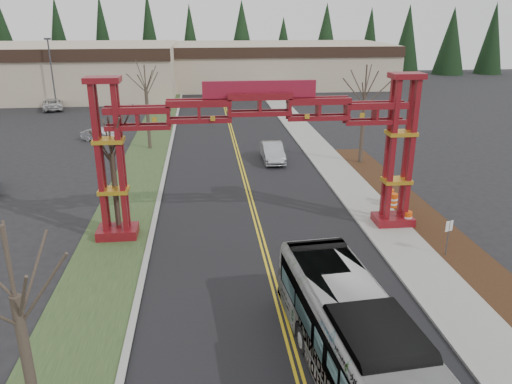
{
  "coord_description": "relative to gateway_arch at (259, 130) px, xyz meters",
  "views": [
    {
      "loc": [
        -3.01,
        -8.3,
        11.93
      ],
      "look_at": [
        -0.41,
        15.83,
        3.19
      ],
      "focal_mm": 35.0,
      "sensor_mm": 36.0,
      "label": 1
    }
  ],
  "objects": [
    {
      "name": "road",
      "position": [
        -0.0,
        7.0,
        -5.97
      ],
      "size": [
        12.0,
        110.0,
        0.02
      ],
      "primitive_type": "cube",
      "color": "black",
      "rests_on": "ground"
    },
    {
      "name": "lane_line_left",
      "position": [
        -0.12,
        7.0,
        -5.96
      ],
      "size": [
        0.12,
        100.0,
        0.01
      ],
      "primitive_type": "cube",
      "color": "gold",
      "rests_on": "road"
    },
    {
      "name": "lane_line_right",
      "position": [
        0.12,
        7.0,
        -5.96
      ],
      "size": [
        0.12,
        100.0,
        0.01
      ],
      "primitive_type": "cube",
      "color": "gold",
      "rests_on": "road"
    },
    {
      "name": "curb_right",
      "position": [
        6.15,
        7.0,
        -5.91
      ],
      "size": [
        0.3,
        110.0,
        0.15
      ],
      "primitive_type": "cube",
      "color": "#A2A19C",
      "rests_on": "ground"
    },
    {
      "name": "sidewalk_right",
      "position": [
        7.6,
        7.0,
        -5.91
      ],
      "size": [
        2.6,
        110.0,
        0.14
      ],
      "primitive_type": "cube",
      "color": "gray",
      "rests_on": "ground"
    },
    {
      "name": "landscape_strip",
      "position": [
        10.2,
        -8.0,
        -5.92
      ],
      "size": [
        2.6,
        50.0,
        0.12
      ],
      "primitive_type": "cube",
      "color": "#321B10",
      "rests_on": "ground"
    },
    {
      "name": "grass_median",
      "position": [
        -8.0,
        7.0,
        -5.94
      ],
      "size": [
        4.0,
        110.0,
        0.08
      ],
      "primitive_type": "cube",
      "color": "#2D4120",
      "rests_on": "ground"
    },
    {
      "name": "curb_left",
      "position": [
        -6.15,
        7.0,
        -5.91
      ],
      "size": [
        0.3,
        110.0,
        0.15
      ],
      "primitive_type": "cube",
      "color": "#A2A19C",
      "rests_on": "ground"
    },
    {
      "name": "gateway_arch",
      "position": [
        0.0,
        0.0,
        0.0
      ],
      "size": [
        18.2,
        1.6,
        8.9
      ],
      "color": "#5D0C16",
      "rests_on": "ground"
    },
    {
      "name": "retail_building_west",
      "position": [
        -30.0,
        53.96,
        -2.22
      ],
      "size": [
        46.0,
        22.3,
        7.5
      ],
      "color": "#BDA990",
      "rests_on": "ground"
    },
    {
      "name": "retail_building_east",
      "position": [
        10.0,
        61.95,
        -2.47
      ],
      "size": [
        38.0,
        20.3,
        7.0
      ],
      "color": "#BDA990",
      "rests_on": "ground"
    },
    {
      "name": "conifer_treeline",
      "position": [
        0.25,
        74.0,
        0.5
      ],
      "size": [
        116.1,
        5.6,
        13.0
      ],
      "color": "black",
      "rests_on": "ground"
    },
    {
      "name": "transit_bus",
      "position": [
        1.8,
        -13.19,
        -4.35
      ],
      "size": [
        3.67,
        11.89,
        3.26
      ],
      "primitive_type": "imported",
      "rotation": [
        0.0,
        0.0,
        0.08
      ],
      "color": "#9A9DA1",
      "rests_on": "ground"
    },
    {
      "name": "silver_sedan",
      "position": [
        2.77,
        14.26,
        -5.19
      ],
      "size": [
        1.67,
        4.8,
        1.58
      ],
      "primitive_type": "imported",
      "rotation": [
        0.0,
        0.0,
        -0.0
      ],
      "color": "#A5A8AD",
      "rests_on": "ground"
    },
    {
      "name": "parked_car_far_a",
      "position": [
        -13.03,
        23.1,
        -5.35
      ],
      "size": [
        4.07,
        2.71,
        1.27
      ],
      "primitive_type": "imported",
      "rotation": [
        0.0,
        0.0,
        1.18
      ],
      "color": "#AEB0B6",
      "rests_on": "ground"
    },
    {
      "name": "parked_car_far_b",
      "position": [
        -22.39,
        41.09,
        -5.24
      ],
      "size": [
        3.78,
        5.83,
        1.49
      ],
      "primitive_type": "imported",
      "rotation": [
        0.0,
        0.0,
        3.4
      ],
      "color": "silver",
      "rests_on": "ground"
    },
    {
      "name": "bare_tree_median_near",
      "position": [
        -8.0,
        -14.53,
        -0.97
      ],
      "size": [
        3.03,
        3.03,
        7.05
      ],
      "color": "#382D26",
      "rests_on": "ground"
    },
    {
      "name": "bare_tree_median_mid",
      "position": [
        -8.0,
        0.47,
        -1.23
      ],
      "size": [
        3.01,
        3.01,
        6.76
      ],
      "color": "#382D26",
      "rests_on": "ground"
    },
    {
      "name": "bare_tree_median_far",
      "position": [
        -8.0,
        19.59,
        -0.38
      ],
      "size": [
        3.02,
        3.02,
        7.63
      ],
      "color": "#382D26",
      "rests_on": "ground"
    },
    {
      "name": "bare_tree_right_far",
      "position": [
        10.0,
        12.82,
        -0.11
      ],
      "size": [
        3.32,
        3.32,
        8.1
      ],
      "color": "#382D26",
      "rests_on": "ground"
    },
    {
      "name": "light_pole_far",
      "position": [
        -22.15,
        41.78,
        -0.79
      ],
      "size": [
        0.78,
        0.39,
        8.97
      ],
      "color": "#3F3F44",
      "rests_on": "ground"
    },
    {
      "name": "street_sign",
      "position": [
        9.23,
        -4.29,
        -4.53
      ],
      "size": [
        0.44,
        0.19,
        2.02
      ],
      "color": "#3F3F44",
      "rests_on": "ground"
    },
    {
      "name": "barrel_south",
      "position": [
        8.74,
        -0.37,
        -5.49
      ],
      "size": [
        0.53,
        0.53,
        0.98
      ],
      "color": "#E44E0C",
      "rests_on": "ground"
    },
    {
      "name": "barrel_mid",
      "position": [
        8.97,
        2.53,
        -5.46
      ],
      "size": [
        0.56,
        0.56,
        1.04
      ],
      "color": "#E44E0C",
      "rests_on": "ground"
    },
    {
      "name": "barrel_north",
      "position": [
        8.95,
        3.2,
        -5.44
      ],
      "size": [
        0.59,
        0.59,
        1.09
      ],
      "color": "#E44E0C",
      "rests_on": "ground"
    }
  ]
}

